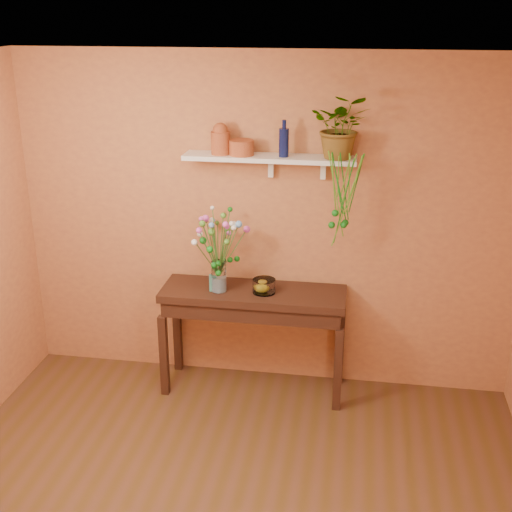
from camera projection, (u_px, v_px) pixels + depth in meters
name	position (u px, v px, depth m)	size (l,w,h in m)	color
room	(208.00, 342.00, 3.47)	(4.04, 4.04, 2.70)	brown
sideboard	(253.00, 305.00, 5.30)	(1.46, 0.47, 0.88)	#361B11
wall_shelf	(271.00, 158.00, 4.99)	(1.30, 0.24, 0.19)	white
terracotta_jug	(220.00, 139.00, 4.99)	(0.17, 0.17, 0.24)	#A45426
terracotta_pot	(241.00, 148.00, 4.98)	(0.19, 0.19, 0.11)	#A45426
blue_bottle	(284.00, 142.00, 4.90)	(0.09, 0.09, 0.27)	#0B123E
spider_plant	(342.00, 127.00, 4.81)	(0.42, 0.36, 0.47)	#146B18
plant_fronds	(342.00, 206.00, 4.86)	(0.27, 0.32, 0.73)	#146B18
glass_vase	(219.00, 278.00, 5.21)	(0.12, 0.12, 0.25)	white
bouquet	(219.00, 237.00, 5.07)	(0.44, 0.49, 0.54)	#386B28
glass_bowl	(264.00, 287.00, 5.20)	(0.18, 0.18, 0.11)	white
lemon	(262.00, 287.00, 5.21)	(0.07, 0.07, 0.07)	yellow
carton	(213.00, 283.00, 5.23)	(0.06, 0.05, 0.13)	#2F698B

